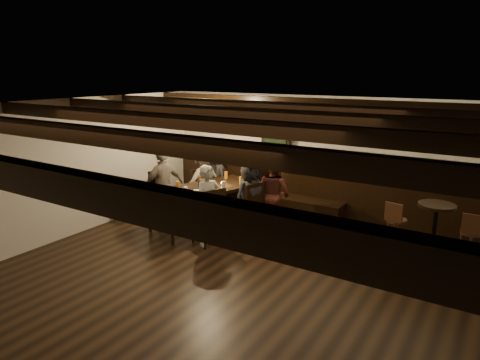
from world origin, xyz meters
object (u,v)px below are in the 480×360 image
Objects in this scene: person_bench_right at (274,193)px; dining_table at (205,190)px; person_bench_left at (216,177)px; person_bench_centre at (248,182)px; person_left_far at (164,186)px; chair_left_near at (204,199)px; person_right_far at (209,206)px; chair_right_far at (208,227)px; chair_left_far at (165,206)px; high_top_table at (435,225)px; bar_stool_left at (395,239)px; bar_stool_right at (469,253)px; chair_right_near at (249,216)px; person_left_near at (202,180)px; person_right_near at (250,196)px.

dining_table is at bearing 45.00° from person_bench_right.
person_bench_centre is at bearing -170.54° from person_bench_left.
person_bench_centre is at bearing 153.43° from person_left_far.
person_bench_left is at bearing 9.46° from person_bench_centre.
person_bench_centre reaches higher than chair_left_near.
person_bench_left is 0.94× the size of person_right_far.
person_bench_centre is at bearing 90.00° from dining_table.
person_left_far is (-1.40, 0.46, 0.40)m from chair_right_far.
chair_left_far is 4.75m from high_top_table.
person_right_far is 1.42× the size of bar_stool_left.
chair_left_near is 0.65× the size of person_right_far.
person_right_far is (1.40, -0.46, 0.38)m from chair_left_far.
chair_left_near is 4.91m from bar_stool_right.
chair_left_near is 1.77m from person_right_far.
chair_right_near is (1.37, -0.45, 0.02)m from chair_left_near.
bar_stool_right reaches higher than chair_left_near.
bar_stool_left reaches higher than high_top_table.
chair_right_near is 1.02m from person_bench_centre.
person_bench_right reaches higher than chair_right_near.
chair_left_near is at bearing 90.00° from chair_right_near.
person_bench_centre is 1.42× the size of bar_stool_right.
person_left_near reaches higher than dining_table.
chair_right_far is at bearing 90.00° from person_right_far.
chair_right_far is 0.77× the size of person_bench_left.
person_bench_centre is 0.91m from person_bench_right.
person_right_near reaches higher than dining_table.
person_bench_centre reaches higher than chair_left_far.
person_bench_centre reaches higher than person_right_near.
dining_table is at bearing 59.04° from person_left_near.
dining_table is 3.39m from bar_stool_left.
person_right_far is at bearing 58.50° from chair_left_near.
dining_table is 2.24× the size of chair_left_far.
person_left_near is at bearing 90.00° from chair_right_near.
person_right_far is at bearing -180.00° from person_right_near.
chair_right_near is at bearing 32.01° from dining_table.
person_right_far reaches higher than person_right_near.
chair_right_near is 2.53m from bar_stool_left.
person_right_far is (1.14, -1.80, 0.04)m from person_bench_left.
person_bench_right is 2.13m from person_left_far.
bar_stool_right is at bearing -17.27° from high_top_table.
chair_left_near is at bearing 111.96° from person_bench_left.
person_bench_right is at bearing -21.82° from chair_right_near.
chair_left_near is 0.65× the size of person_left_near.
chair_left_far is at bearing -148.03° from dining_table.
person_bench_left is (-1.12, 1.79, 0.34)m from chair_right_far.
high_top_table reaches higher than chair_left_near.
chair_right_far is at bearing 90.00° from chair_left_far.
person_right_near is at bearing 120.96° from person_left_far.
chair_left_near is 0.90m from chair_left_far.
person_bench_right is 1.42× the size of high_top_table.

